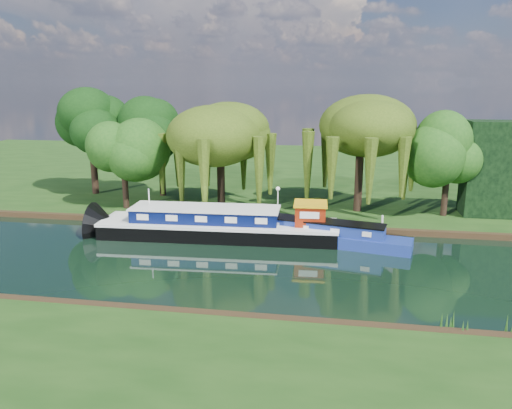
# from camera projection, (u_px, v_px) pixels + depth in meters

# --- Properties ---
(ground) EXTENTS (120.00, 120.00, 0.00)m
(ground) POSITION_uv_depth(u_px,v_px,m) (250.00, 264.00, 32.58)
(ground) COLOR black
(far_bank) EXTENTS (120.00, 52.00, 0.45)m
(far_bank) POSITION_uv_depth(u_px,v_px,m) (296.00, 171.00, 65.10)
(far_bank) COLOR #15350E
(far_bank) RESTS_ON ground
(dutch_barge) EXTENTS (18.16, 4.86, 3.80)m
(dutch_barge) POSITION_uv_depth(u_px,v_px,m) (220.00, 225.00, 37.99)
(dutch_barge) COLOR black
(dutch_barge) RESTS_ON ground
(narrowboat) EXTENTS (12.97, 4.72, 1.87)m
(narrowboat) POSITION_uv_depth(u_px,v_px,m) (322.00, 234.00, 36.60)
(narrowboat) COLOR navy
(narrowboat) RESTS_ON ground
(red_dinghy) EXTENTS (3.47, 2.67, 0.66)m
(red_dinghy) POSITION_uv_depth(u_px,v_px,m) (127.00, 226.00, 41.07)
(red_dinghy) COLOR maroon
(red_dinghy) RESTS_ON ground
(willow_left) EXTENTS (7.43, 7.43, 8.91)m
(willow_left) POSITION_uv_depth(u_px,v_px,m) (220.00, 136.00, 43.86)
(willow_left) COLOR black
(willow_left) RESTS_ON far_bank
(willow_right) EXTENTS (7.54, 7.54, 9.18)m
(willow_right) POSITION_uv_depth(u_px,v_px,m) (361.00, 135.00, 42.68)
(willow_right) COLOR black
(willow_right) RESTS_ON far_bank
(tree_far_left) EXTENTS (4.80, 4.80, 7.74)m
(tree_far_left) POSITION_uv_depth(u_px,v_px,m) (123.00, 150.00, 44.02)
(tree_far_left) COLOR black
(tree_far_left) RESTS_ON far_bank
(tree_far_back) EXTENTS (5.68, 5.68, 9.56)m
(tree_far_back) POSITION_uv_depth(u_px,v_px,m) (91.00, 128.00, 49.66)
(tree_far_back) COLOR black
(tree_far_back) RESTS_ON far_bank
(tree_far_mid) EXTENTS (5.46, 5.46, 8.93)m
(tree_far_mid) POSITION_uv_depth(u_px,v_px,m) (160.00, 134.00, 48.92)
(tree_far_mid) COLOR black
(tree_far_mid) RESTS_ON far_bank
(tree_far_right) EXTENTS (4.65, 4.65, 7.61)m
(tree_far_right) POSITION_uv_depth(u_px,v_px,m) (449.00, 155.00, 41.45)
(tree_far_right) COLOR black
(tree_far_right) RESTS_ON far_bank
(conifer_hedge) EXTENTS (6.00, 3.00, 8.00)m
(conifer_hedge) POSITION_uv_depth(u_px,v_px,m) (502.00, 169.00, 41.88)
(conifer_hedge) COLOR black
(conifer_hedge) RESTS_ON far_bank
(lamppost) EXTENTS (0.36, 0.36, 2.56)m
(lamppost) POSITION_uv_depth(u_px,v_px,m) (278.00, 194.00, 41.98)
(lamppost) COLOR silver
(lamppost) RESTS_ON far_bank
(mooring_posts) EXTENTS (19.16, 0.16, 1.00)m
(mooring_posts) POSITION_uv_depth(u_px,v_px,m) (262.00, 216.00, 40.48)
(mooring_posts) COLOR silver
(mooring_posts) RESTS_ON far_bank
(reeds_near) EXTENTS (33.70, 1.50, 1.10)m
(reeds_near) POSITION_uv_depth(u_px,v_px,m) (362.00, 316.00, 24.09)
(reeds_near) COLOR #1B4813
(reeds_near) RESTS_ON ground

